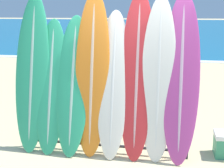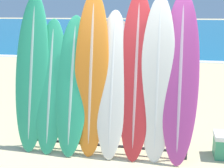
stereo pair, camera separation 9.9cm
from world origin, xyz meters
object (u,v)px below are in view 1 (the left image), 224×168
Objects in this scene: surfboard_slot_0 at (32,73)px; surfboard_slot_3 at (92,74)px; surfboard_slot_2 at (73,85)px; person_mid_beach at (77,54)px; surfboard_slot_4 at (113,85)px; surfboard_slot_1 at (51,86)px; surfboard_rack at (103,123)px; person_near_water at (119,40)px; surfboard_slot_7 at (181,78)px; surfboard_slot_6 at (158,79)px; surfboard_slot_5 at (137,76)px.

surfboard_slot_0 is 0.98m from surfboard_slot_3.
surfboard_slot_2 is 1.39× the size of person_mid_beach.
surfboard_slot_4 is at bearing 164.14° from person_mid_beach.
surfboard_slot_0 reaches higher than surfboard_slot_1.
surfboard_rack is 5.37m from person_mid_beach.
surfboard_slot_1 reaches higher than person_mid_beach.
surfboard_slot_2 is at bearing 0.76° from person_near_water.
surfboard_slot_3 is at bearing 160.94° from person_mid_beach.
surfboard_slot_7 reaches higher than person_near_water.
surfboard_slot_7 reaches higher than surfboard_slot_2.
surfboard_slot_4 is 0.91× the size of surfboard_slot_6.
surfboard_slot_6 is at bearing 2.41° from surfboard_rack.
surfboard_slot_0 is at bearing 179.09° from surfboard_slot_3.
surfboard_slot_6 is 1.36× the size of person_near_water.
surfboard_slot_1 is 0.86× the size of surfboard_slot_6.
surfboard_slot_6 reaches higher than surfboard_rack.
surfboard_slot_4 is 1.01m from surfboard_slot_7.
person_mid_beach is at bearing 112.07° from surfboard_slot_4.
surfboard_rack is at bearing -173.50° from surfboard_slot_5.
person_near_water is at bearing 89.30° from surfboard_slot_0.
surfboard_slot_4 is (1.30, -0.03, -0.12)m from surfboard_slot_0.
surfboard_rack is at bearing -177.59° from surfboard_slot_6.
surfboard_rack is 1.08× the size of surfboard_slot_6.
surfboard_slot_0 is 1.15× the size of surfboard_slot_2.
surfboard_slot_0 reaches higher than surfboard_rack.
surfboard_slot_0 is at bearing 179.46° from surfboard_slot_6.
surfboard_slot_7 is at bearing 2.43° from surfboard_rack.
surfboard_slot_0 is at bearing 173.16° from surfboard_slot_1.
surfboard_slot_2 is at bearing 178.41° from surfboard_rack.
surfboard_slot_4 reaches higher than person_near_water.
surfboard_slot_3 is (-0.17, 0.04, 0.76)m from surfboard_rack.
surfboard_rack is 1.05× the size of surfboard_slot_3.
surfboard_slot_1 is at bearing -178.17° from surfboard_slot_5.
surfboard_slot_7 is (0.64, -0.01, -0.01)m from surfboard_slot_5.
surfboard_slot_0 is 1.01× the size of surfboard_slot_6.
surfboard_slot_4 is 1.24× the size of person_near_water.
surfboard_slot_0 is 8.31m from person_near_water.
surfboard_slot_4 is at bearing 7.96° from surfboard_rack.
surfboard_slot_7 is 8.60m from person_near_water.
surfboard_slot_6 reaches higher than surfboard_slot_1.
person_near_water is at bearing 102.67° from surfboard_slot_6.
surfboard_slot_3 is at bearing 4.69° from surfboard_slot_2.
person_near_water is at bearing 100.62° from surfboard_slot_5.
surfboard_slot_4 reaches higher than surfboard_slot_2.
surfboard_slot_2 is 5.20m from person_mid_beach.
surfboard_slot_7 is at bearing -0.11° from surfboard_slot_0.
surfboard_rack is at bearing -12.45° from surfboard_slot_3.
surfboard_slot_0 is 0.37m from surfboard_slot_1.
surfboard_slot_6 is (0.32, -0.02, -0.04)m from surfboard_slot_5.
surfboard_slot_5 reaches higher than surfboard_slot_0.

